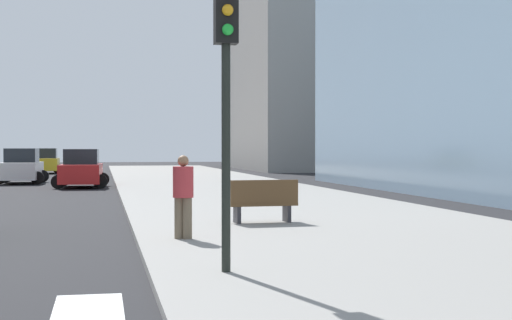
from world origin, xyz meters
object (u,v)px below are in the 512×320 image
at_px(car_yellow_nearest, 46,162).
at_px(park_bench, 263,202).
at_px(traffic_light_near_corner, 226,66).
at_px(car_white_second, 21,167).
at_px(car_red_third, 81,169).
at_px(pedestrian_waiting_east, 183,193).

relative_size(car_yellow_nearest, park_bench, 2.53).
bearing_deg(park_bench, car_yellow_nearest, 7.00).
bearing_deg(traffic_light_near_corner, car_yellow_nearest, -83.08).
bearing_deg(car_white_second, park_bench, 109.22).
xyz_separation_m(car_yellow_nearest, car_red_third, (3.49, -23.56, -0.01)).
xyz_separation_m(traffic_light_near_corner, park_bench, (2.20, 7.62, -2.68)).
bearing_deg(car_white_second, car_yellow_nearest, -88.77).
relative_size(car_yellow_nearest, car_red_third, 1.00).
relative_size(car_yellow_nearest, pedestrian_waiting_east, 2.59).
bearing_deg(car_yellow_nearest, traffic_light_near_corner, 96.42).
relative_size(car_red_third, park_bench, 2.53).
xyz_separation_m(car_yellow_nearest, traffic_light_near_corner, (6.47, -53.34, 2.41)).
bearing_deg(traffic_light_near_corner, pedestrian_waiting_east, -87.41).
relative_size(car_white_second, traffic_light_near_corner, 1.02).
height_order(car_white_second, traffic_light_near_corner, traffic_light_near_corner).
bearing_deg(park_bench, car_red_third, 9.43).
bearing_deg(car_red_third, traffic_light_near_corner, 98.01).
relative_size(car_white_second, pedestrian_waiting_east, 2.62).
bearing_deg(pedestrian_waiting_east, car_yellow_nearest, 122.88).
distance_m(car_red_third, traffic_light_near_corner, 30.03).
xyz_separation_m(traffic_light_near_corner, pedestrian_waiting_east, (-0.20, 4.52, -2.24)).
height_order(traffic_light_near_corner, park_bench, traffic_light_near_corner).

